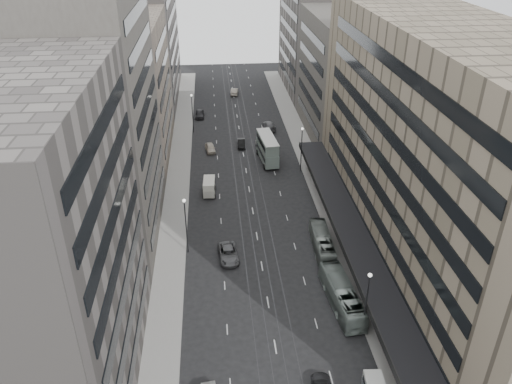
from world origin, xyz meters
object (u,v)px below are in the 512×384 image
object	(u,v)px
bus_far	(322,243)
sedan_2	(228,254)
bus_near	(342,295)
panel_van	(209,186)
double_decker	(267,148)

from	to	relation	value
bus_far	sedan_2	bearing A→B (deg)	4.76
bus_near	panel_van	size ratio (longest dim) A/B	2.56
bus_far	double_decker	world-z (taller)	double_decker
bus_near	double_decker	bearing A→B (deg)	-88.49
double_decker	panel_van	distance (m)	15.94
bus_near	sedan_2	bearing A→B (deg)	-43.59
double_decker	bus_far	bearing A→B (deg)	-87.28
bus_far	bus_near	bearing A→B (deg)	92.15
bus_far	sedan_2	size ratio (longest dim) A/B	1.81
bus_near	panel_van	xyz separation A→B (m)	(-15.13, 28.22, -0.07)
panel_van	sedan_2	distance (m)	18.04
bus_near	double_decker	size ratio (longest dim) A/B	1.17
double_decker	panel_van	bearing A→B (deg)	-138.78
bus_near	sedan_2	size ratio (longest dim) A/B	2.02
bus_near	bus_far	distance (m)	10.93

